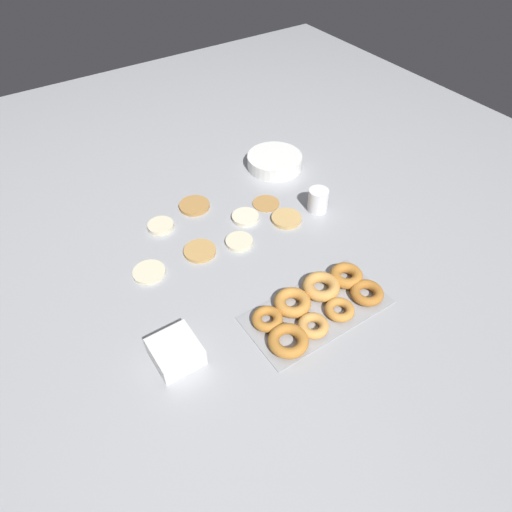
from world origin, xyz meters
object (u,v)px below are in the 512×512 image
batter_bowl (275,161)px  container_stack (176,352)px  pancake_3 (240,242)px  paper_cup (318,200)px  pancake_7 (286,218)px  donut_tray (317,305)px  pancake_0 (200,251)px  pancake_1 (161,226)px  pancake_4 (194,206)px  pancake_2 (149,272)px  pancake_6 (266,203)px  pancake_5 (245,217)px

batter_bowl → container_stack: 0.90m
pancake_3 → paper_cup: bearing=-0.3°
pancake_7 → batter_bowl: size_ratio=0.48×
pancake_3 → donut_tray: 0.34m
batter_bowl → pancake_0: bearing=-151.2°
pancake_1 → pancake_4: pancake_1 is taller
pancake_0 → batter_bowl: size_ratio=0.48×
pancake_1 → pancake_2: size_ratio=0.88×
pancake_6 → container_stack: container_stack is taller
pancake_0 → pancake_4: bearing=66.0°
pancake_6 → batter_bowl: bearing=47.5°
pancake_4 → pancake_7: 0.32m
pancake_1 → pancake_3: size_ratio=0.99×
pancake_2 → pancake_1: bearing=55.2°
pancake_1 → batter_bowl: 0.53m
pancake_1 → pancake_6: 0.37m
paper_cup → pancake_6: bearing=136.3°
pancake_2 → pancake_5: bearing=8.2°
pancake_1 → container_stack: container_stack is taller
pancake_2 → container_stack: container_stack is taller
pancake_3 → pancake_7: same height
pancake_1 → pancake_3: bearing=-50.2°
pancake_2 → pancake_4: bearing=38.0°
pancake_2 → pancake_5: (0.38, 0.05, 0.00)m
donut_tray → paper_cup: bearing=50.7°
pancake_6 → pancake_7: pancake_7 is taller
pancake_6 → batter_bowl: batter_bowl is taller
paper_cup → pancake_7: bearing=173.5°
pancake_5 → pancake_7: pancake_5 is taller
pancake_6 → container_stack: (-0.54, -0.39, 0.02)m
pancake_2 → pancake_3: size_ratio=1.12×
container_stack → pancake_2: bearing=78.4°
container_stack → batter_bowl: bearing=38.8°
pancake_2 → pancake_6: size_ratio=1.03×
pancake_5 → pancake_1: bearing=155.7°
pancake_0 → container_stack: size_ratio=0.87×
pancake_6 → pancake_3: bearing=-146.7°
container_stack → pancake_5: bearing=39.6°
pancake_1 → paper_cup: paper_cup is taller
pancake_5 → donut_tray: 0.44m
pancake_3 → pancake_4: same height
pancake_7 → batter_bowl: batter_bowl is taller
pancake_3 → donut_tray: bearing=-84.1°
pancake_0 → pancake_1: size_ratio=1.17×
pancake_5 → pancake_6: 0.11m
pancake_0 → pancake_4: size_ratio=0.95×
pancake_4 → pancake_5: size_ratio=1.16×
pancake_7 → container_stack: container_stack is taller
pancake_5 → pancake_6: (0.10, 0.03, -0.00)m
pancake_1 → pancake_7: bearing=-28.3°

